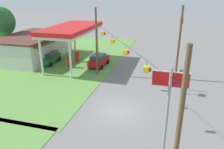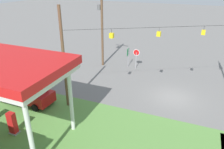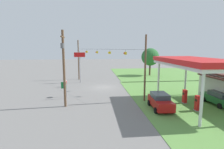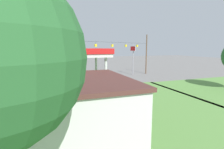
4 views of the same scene
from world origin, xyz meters
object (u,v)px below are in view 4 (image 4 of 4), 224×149
Objects in this scene: fuel_pump_near at (68,93)px; route_sign at (78,69)px; stop_sign_overhead at (133,54)px; gas_station_store at (34,111)px; fuel_pump_far at (42,96)px; car_at_pumps_front at (52,86)px; stop_sign_roadside at (84,68)px; utility_pole_main at (61,52)px; gas_station_canopy at (53,53)px; car_at_pumps_rear at (61,104)px.

route_sign is (-3.55, -15.62, 0.86)m from fuel_pump_near.
gas_station_store is at bearing 50.96° from stop_sign_overhead.
route_sign is at bearing -112.07° from fuel_pump_far.
stop_sign_roadside is (-6.40, -11.55, 0.86)m from car_at_pumps_front.
stop_sign_roadside is (-4.67, -15.44, 0.97)m from fuel_pump_near.
utility_pole_main is (14.74, -0.69, 0.45)m from stop_sign_overhead.
gas_station_store is 7.16× the size of fuel_pump_far.
fuel_pump_near is 0.27× the size of stop_sign_overhead.
stop_sign_roadside is 1.04× the size of route_sign.
gas_station_canopy is at bearing 72.44° from route_sign.
car_at_pumps_rear is 0.51× the size of utility_pole_main.
fuel_pump_far is 23.12m from stop_sign_overhead.
gas_station_store reaches higher than route_sign.
gas_station_canopy is 5.85m from car_at_pumps_front.
utility_pole_main reaches higher than gas_station_store.
route_sign is at bearing 171.13° from stop_sign_roadside.
car_at_pumps_rear is 20.07m from route_sign.
car_at_pumps_front is at bearing -118.99° from stop_sign_roadside.
utility_pole_main is (-3.17, -22.78, 3.14)m from gas_station_store.
stop_sign_roadside is at bearing -173.46° from utility_pole_main.
car_at_pumps_front is at bearing 65.73° from route_sign.
gas_station_store is 1.96× the size of stop_sign_overhead.
stop_sign_roadside is at bearing 171.13° from route_sign.
fuel_pump_far is at bearing 77.64° from car_at_pumps_front.
car_at_pumps_front is (-1.15, -11.74, -0.98)m from gas_station_store.
fuel_pump_near is 1.00× the size of fuel_pump_far.
car_at_pumps_front is at bearing -95.61° from gas_station_store.
stop_sign_overhead is (-17.91, -22.09, 2.69)m from gas_station_store.
fuel_pump_far is 16.88m from route_sign.
stop_sign_overhead reaches higher than car_at_pumps_rear.
gas_station_canopy is 16.95m from stop_sign_roadside.
gas_station_canopy is 6.61× the size of fuel_pump_near.
fuel_pump_near is 16.16m from stop_sign_roadside.
stop_sign_roadside is 1.13m from route_sign.
route_sign is (-4.59, -19.52, 0.81)m from car_at_pumps_rear.
car_at_pumps_front is 0.67× the size of stop_sign_overhead.
stop_sign_overhead reaches higher than fuel_pump_near.
fuel_pump_far is at bearing 0.00° from fuel_pump_near.
stop_sign_overhead reaches higher than route_sign.
gas_station_store is 23.22m from utility_pole_main.
fuel_pump_near is at bearing 77.18° from route_sign.
car_at_pumps_rear is 1.93× the size of route_sign.
car_at_pumps_front reaches higher than fuel_pump_near.
route_sign reaches higher than fuel_pump_near.
gas_station_store reaches higher than fuel_pump_far.
stop_sign_overhead reaches higher than stop_sign_roadside.
route_sign is at bearing -6.80° from stop_sign_overhead.
stop_sign_overhead is 11.92m from route_sign.
fuel_pump_near is 2.78m from fuel_pump_far.
gas_station_store is 7.92m from fuel_pump_far.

